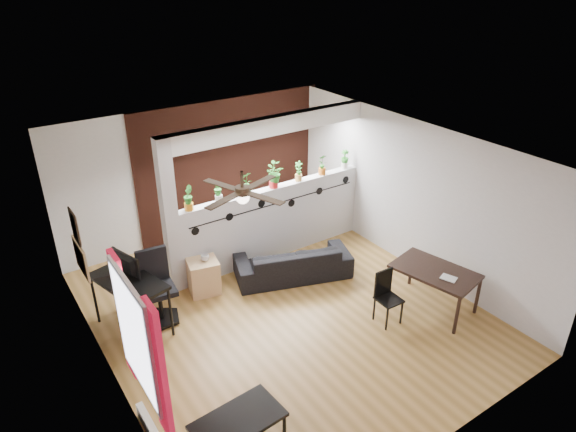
% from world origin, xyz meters
% --- Properties ---
extents(room_shell, '(6.30, 7.10, 2.90)m').
position_xyz_m(room_shell, '(0.00, 0.00, 1.30)').
color(room_shell, olive).
rests_on(room_shell, ground).
extents(partition_wall, '(3.60, 0.18, 1.35)m').
position_xyz_m(partition_wall, '(0.80, 1.50, 0.68)').
color(partition_wall, '#BCBCC1').
rests_on(partition_wall, ground).
extents(ceiling_header, '(3.60, 0.18, 0.30)m').
position_xyz_m(ceiling_header, '(0.80, 1.50, 2.45)').
color(ceiling_header, white).
rests_on(ceiling_header, room_shell).
extents(pier_column, '(0.22, 0.20, 2.60)m').
position_xyz_m(pier_column, '(-1.11, 1.50, 1.30)').
color(pier_column, '#BCBCC1').
rests_on(pier_column, ground).
extents(brick_panel, '(3.90, 0.05, 2.60)m').
position_xyz_m(brick_panel, '(0.80, 2.97, 1.30)').
color(brick_panel, brown).
rests_on(brick_panel, ground).
extents(vine_decal, '(3.31, 0.01, 0.30)m').
position_xyz_m(vine_decal, '(0.80, 1.40, 1.08)').
color(vine_decal, black).
rests_on(vine_decal, partition_wall).
extents(window_assembly, '(0.09, 1.30, 1.55)m').
position_xyz_m(window_assembly, '(-2.56, -1.20, 1.51)').
color(window_assembly, white).
rests_on(window_assembly, room_shell).
extents(corkboard, '(0.03, 0.60, 0.45)m').
position_xyz_m(corkboard, '(-2.58, 0.95, 1.35)').
color(corkboard, '#977349').
rests_on(corkboard, room_shell).
extents(framed_art, '(0.03, 0.34, 0.44)m').
position_xyz_m(framed_art, '(-2.58, 0.90, 1.85)').
color(framed_art, '#8C7259').
rests_on(framed_art, room_shell).
extents(ceiling_fan, '(1.19, 1.19, 0.43)m').
position_xyz_m(ceiling_fan, '(-0.80, -0.30, 2.31)').
color(ceiling_fan, black).
rests_on(ceiling_fan, room_shell).
extents(potted_plant_0, '(0.23, 0.25, 0.41)m').
position_xyz_m(potted_plant_0, '(-0.78, 1.50, 1.57)').
color(potted_plant_0, orange).
rests_on(potted_plant_0, partition_wall).
extents(potted_plant_1, '(0.19, 0.22, 0.37)m').
position_xyz_m(potted_plant_1, '(-0.25, 1.50, 1.55)').
color(potted_plant_1, white).
rests_on(potted_plant_1, partition_wall).
extents(potted_plant_2, '(0.23, 0.19, 0.41)m').
position_xyz_m(potted_plant_2, '(0.27, 1.50, 1.57)').
color(potted_plant_2, green).
rests_on(potted_plant_2, partition_wall).
extents(potted_plant_3, '(0.23, 0.27, 0.44)m').
position_xyz_m(potted_plant_3, '(0.80, 1.50, 1.58)').
color(potted_plant_3, red).
rests_on(potted_plant_3, partition_wall).
extents(potted_plant_4, '(0.22, 0.23, 0.37)m').
position_xyz_m(potted_plant_4, '(1.33, 1.50, 1.55)').
color(potted_plant_4, gold).
rests_on(potted_plant_4, partition_wall).
extents(potted_plant_5, '(0.21, 0.17, 0.39)m').
position_xyz_m(potted_plant_5, '(1.85, 1.50, 1.56)').
color(potted_plant_5, '#CC6518').
rests_on(potted_plant_5, partition_wall).
extents(potted_plant_6, '(0.22, 0.22, 0.36)m').
position_xyz_m(potted_plant_6, '(2.38, 1.50, 1.54)').
color(potted_plant_6, white).
rests_on(potted_plant_6, partition_wall).
extents(sofa, '(1.98, 1.29, 0.54)m').
position_xyz_m(sofa, '(0.68, 0.73, 0.27)').
color(sofa, black).
rests_on(sofa, ground).
extents(cube_shelf, '(0.55, 0.51, 0.58)m').
position_xyz_m(cube_shelf, '(-0.78, 1.16, 0.29)').
color(cube_shelf, tan).
rests_on(cube_shelf, ground).
extents(cup, '(0.16, 0.16, 0.10)m').
position_xyz_m(cup, '(-0.73, 1.16, 0.63)').
color(cup, gray).
rests_on(cup, cube_shelf).
extents(computer_desk, '(0.90, 1.29, 0.85)m').
position_xyz_m(computer_desk, '(-2.04, 0.89, 0.77)').
color(computer_desk, black).
rests_on(computer_desk, ground).
extents(monitor, '(0.33, 0.15, 0.19)m').
position_xyz_m(monitor, '(-2.04, 1.04, 0.94)').
color(monitor, black).
rests_on(monitor, computer_desk).
extents(office_chair, '(0.59, 0.59, 1.13)m').
position_xyz_m(office_chair, '(-1.64, 0.89, 0.50)').
color(office_chair, black).
rests_on(office_chair, ground).
extents(dining_table, '(1.00, 1.37, 0.68)m').
position_xyz_m(dining_table, '(1.96, -1.20, 0.60)').
color(dining_table, black).
rests_on(dining_table, ground).
extents(book, '(0.23, 0.27, 0.02)m').
position_xyz_m(book, '(1.86, -1.50, 0.69)').
color(book, gray).
rests_on(book, dining_table).
extents(folding_chair, '(0.35, 0.35, 0.83)m').
position_xyz_m(folding_chair, '(1.14, -1.01, 0.49)').
color(folding_chair, black).
rests_on(folding_chair, ground).
extents(coffee_table, '(1.02, 0.61, 0.46)m').
position_xyz_m(coffee_table, '(-1.80, -1.80, 0.41)').
color(coffee_table, black).
rests_on(coffee_table, ground).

